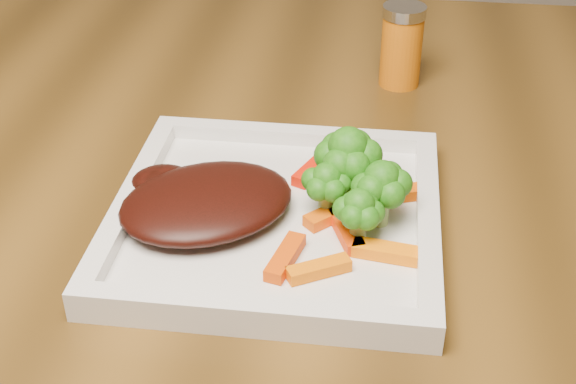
# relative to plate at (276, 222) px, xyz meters

# --- Properties ---
(plate) EXTENTS (0.27, 0.27, 0.01)m
(plate) POSITION_rel_plate_xyz_m (0.00, 0.00, 0.00)
(plate) COLOR silver
(plate) RESTS_ON dining_table
(steak) EXTENTS (0.19, 0.18, 0.03)m
(steak) POSITION_rel_plate_xyz_m (-0.06, -0.01, 0.02)
(steak) COLOR black
(steak) RESTS_ON plate
(broccoli_0) EXTENTS (0.09, 0.09, 0.07)m
(broccoli_0) POSITION_rel_plate_xyz_m (0.06, 0.03, 0.04)
(broccoli_0) COLOR #106211
(broccoli_0) RESTS_ON plate
(broccoli_1) EXTENTS (0.07, 0.07, 0.06)m
(broccoli_1) POSITION_rel_plate_xyz_m (0.09, 0.00, 0.04)
(broccoli_1) COLOR #2D6110
(broccoli_1) RESTS_ON plate
(broccoli_2) EXTENTS (0.05, 0.05, 0.06)m
(broccoli_2) POSITION_rel_plate_xyz_m (0.07, -0.03, 0.04)
(broccoli_2) COLOR #357413
(broccoli_2) RESTS_ON plate
(broccoli_3) EXTENTS (0.05, 0.05, 0.06)m
(broccoli_3) POSITION_rel_plate_xyz_m (0.04, 0.01, 0.04)
(broccoli_3) COLOR #316110
(broccoli_3) RESTS_ON plate
(carrot_0) EXTENTS (0.05, 0.04, 0.01)m
(carrot_0) POSITION_rel_plate_xyz_m (0.04, -0.07, 0.01)
(carrot_0) COLOR orange
(carrot_0) RESTS_ON plate
(carrot_1) EXTENTS (0.06, 0.02, 0.01)m
(carrot_1) POSITION_rel_plate_xyz_m (0.10, -0.05, 0.01)
(carrot_1) COLOR orange
(carrot_1) RESTS_ON plate
(carrot_2) EXTENTS (0.03, 0.06, 0.01)m
(carrot_2) POSITION_rel_plate_xyz_m (0.02, -0.06, 0.01)
(carrot_2) COLOR #D14003
(carrot_2) RESTS_ON plate
(carrot_3) EXTENTS (0.06, 0.03, 0.01)m
(carrot_3) POSITION_rel_plate_xyz_m (0.10, 0.04, 0.01)
(carrot_3) COLOR #CE4C03
(carrot_3) RESTS_ON plate
(carrot_4) EXTENTS (0.04, 0.06, 0.01)m
(carrot_4) POSITION_rel_plate_xyz_m (0.02, 0.07, 0.01)
(carrot_4) COLOR red
(carrot_4) RESTS_ON plate
(carrot_5) EXTENTS (0.03, 0.06, 0.01)m
(carrot_5) POSITION_rel_plate_xyz_m (0.06, -0.02, 0.01)
(carrot_5) COLOR #E63A03
(carrot_5) RESTS_ON plate
(carrot_6) EXTENTS (0.05, 0.05, 0.01)m
(carrot_6) POSITION_rel_plate_xyz_m (0.05, 0.00, 0.01)
(carrot_6) COLOR #DD5103
(carrot_6) RESTS_ON plate
(spice_shaker) EXTENTS (0.06, 0.06, 0.09)m
(spice_shaker) POSITION_rel_plate_xyz_m (0.10, 0.29, 0.04)
(spice_shaker) COLOR #CC650B
(spice_shaker) RESTS_ON dining_table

